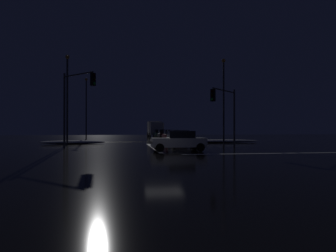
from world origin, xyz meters
TOP-DOWN VIEW (x-y plane):
  - ground at (0.00, 0.00)m, footprint 120.00×120.00m
  - stop_line_north at (0.00, 7.52)m, footprint 0.35×12.82m
  - centre_line_ns at (0.00, 19.12)m, footprint 22.00×0.15m
  - crosswalk_bar_east at (7.62, 0.00)m, footprint 12.82×0.40m
  - snow_bank_left_curb at (-8.32, 14.69)m, footprint 7.06×1.50m
  - snow_bank_right_curb at (8.32, 15.70)m, footprint 11.35×1.50m
  - sedan_gray at (3.04, 10.52)m, footprint 2.02×4.33m
  - sedan_red at (3.18, 17.17)m, footprint 2.02×4.33m
  - sedan_black at (3.21, 23.72)m, footprint 2.02×4.33m
  - sedan_green at (3.31, 30.40)m, footprint 2.02×4.33m
  - box_truck at (3.24, 37.97)m, footprint 2.68×8.28m
  - sedan_white_crossing at (1.59, 3.21)m, footprint 4.33×2.02m
  - traffic_signal_ne at (6.53, 6.53)m, footprint 3.38×3.38m
  - traffic_signal_nw at (-6.78, 6.78)m, footprint 3.08×3.08m
  - streetlamp_left_near at (-8.62, 13.12)m, footprint 0.44×0.44m
  - streetlamp_right_near at (8.62, 13.12)m, footprint 0.44×0.44m
  - streetlamp_left_far at (-8.62, 29.12)m, footprint 0.44×0.44m

SIDE VIEW (x-z plane):
  - ground at x=0.00m, z-range -0.10..0.00m
  - stop_line_north at x=0.00m, z-range 0.00..0.01m
  - centre_line_ns at x=0.00m, z-range 0.00..0.01m
  - crosswalk_bar_east at x=7.62m, z-range 0.00..0.01m
  - snow_bank_right_curb at x=8.32m, z-range 0.00..0.38m
  - snow_bank_left_curb at x=-8.32m, z-range 0.00..0.42m
  - sedan_gray at x=3.04m, z-range 0.02..1.59m
  - sedan_red at x=3.18m, z-range 0.02..1.59m
  - sedan_black at x=3.21m, z-range 0.02..1.59m
  - sedan_green at x=3.31m, z-range 0.02..1.59m
  - sedan_white_crossing at x=1.59m, z-range 0.02..1.59m
  - box_truck at x=3.24m, z-range 0.17..3.25m
  - traffic_signal_ne at x=6.53m, z-range 1.08..6.60m
  - traffic_signal_nw at x=-6.78m, z-range 1.24..7.93m
  - streetlamp_left_near at x=-8.62m, z-range 0.70..10.28m
  - streetlamp_right_near at x=8.62m, z-range 0.70..10.45m
  - streetlamp_left_far at x=-8.62m, z-range 0.70..10.46m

